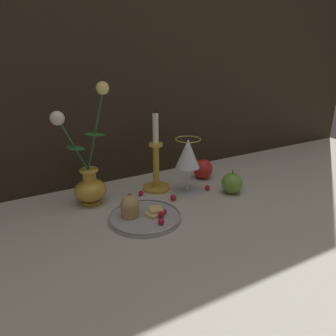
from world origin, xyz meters
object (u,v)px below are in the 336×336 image
(candlestick, at_px, (156,167))
(apple_near_glass, at_px, (232,183))
(vase, at_px, (89,177))
(apple_beside_vase, at_px, (203,169))
(wine_glass, at_px, (188,155))
(plate_with_pastries, at_px, (142,214))

(candlestick, relative_size, apple_near_glass, 3.33)
(candlestick, bearing_deg, apple_near_glass, -36.24)
(vase, distance_m, apple_beside_vase, 0.45)
(wine_glass, bearing_deg, plate_with_pastries, -155.92)
(vase, bearing_deg, apple_near_glass, -19.79)
(apple_beside_vase, distance_m, apple_near_glass, 0.16)
(vase, bearing_deg, candlestick, -1.30)
(plate_with_pastries, bearing_deg, vase, 119.30)
(candlestick, bearing_deg, vase, 178.70)
(vase, height_order, apple_beside_vase, vase)
(wine_glass, height_order, apple_near_glass, wine_glass)
(plate_with_pastries, relative_size, candlestick, 0.77)
(plate_with_pastries, xyz_separation_m, candlestick, (0.14, 0.17, 0.07))
(wine_glass, distance_m, apple_beside_vase, 0.17)
(apple_beside_vase, bearing_deg, apple_near_glass, -86.78)
(vase, distance_m, wine_glass, 0.33)
(vase, relative_size, plate_with_pastries, 1.77)
(wine_glass, distance_m, apple_near_glass, 0.18)
(vase, xyz_separation_m, apple_near_glass, (0.45, -0.16, -0.05))
(plate_with_pastries, height_order, wine_glass, wine_glass)
(wine_glass, bearing_deg, vase, 166.16)
(candlestick, xyz_separation_m, apple_beside_vase, (0.21, 0.00, -0.05))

